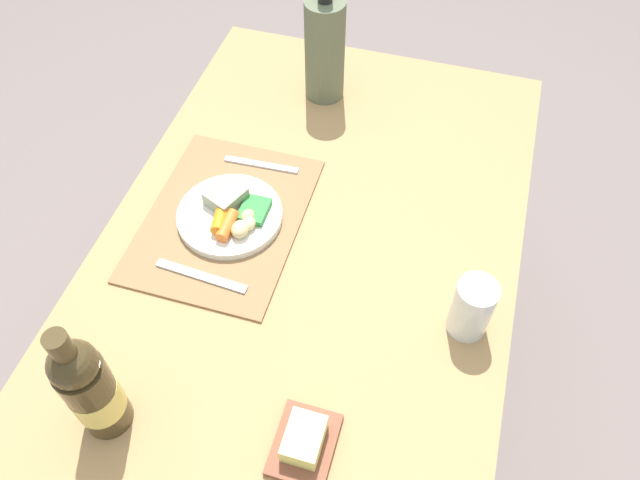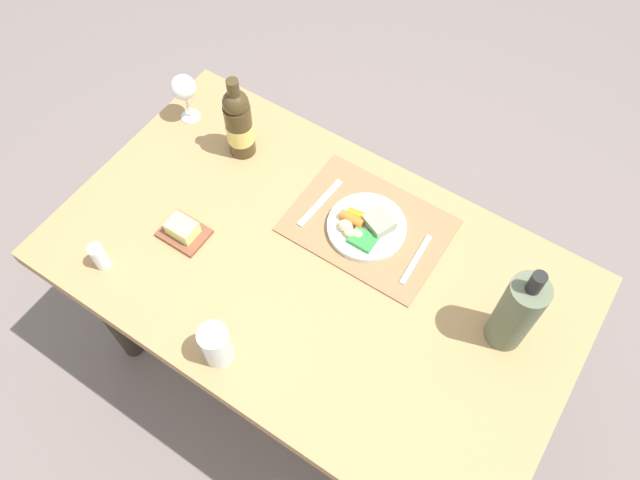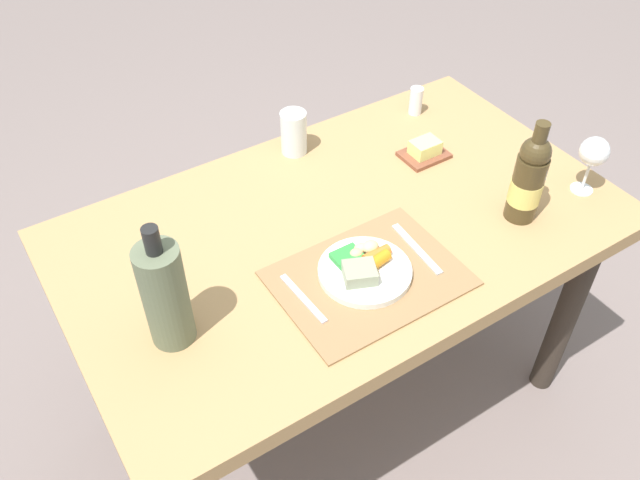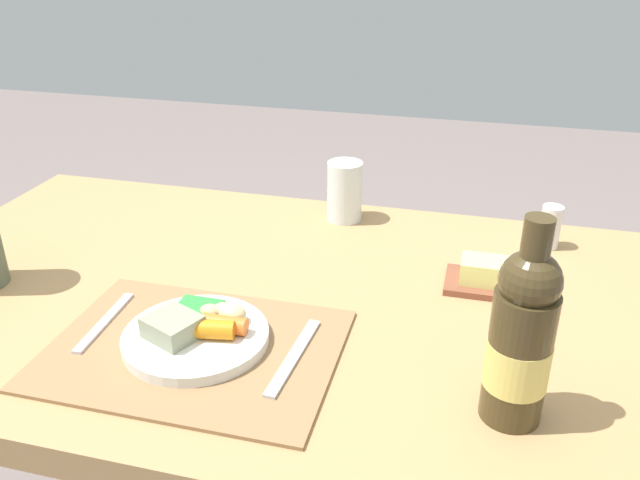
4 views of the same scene
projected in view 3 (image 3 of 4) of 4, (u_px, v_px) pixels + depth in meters
name	position (u px, v px, depth m)	size (l,w,h in m)	color
ground_plane	(338.00, 394.00, 2.25)	(8.00, 8.00, 0.00)	slate
dining_table	(343.00, 252.00, 1.78)	(1.43, 0.85, 0.78)	#AB8253
placemat	(369.00, 278.00, 1.57)	(0.43, 0.32, 0.01)	olive
dinner_plate	(364.00, 268.00, 1.57)	(0.22, 0.22, 0.05)	white
fork	(303.00, 298.00, 1.52)	(0.02, 0.17, 0.01)	silver
knife	(417.00, 249.00, 1.63)	(0.02, 0.19, 0.01)	silver
wine_glass	(594.00, 153.00, 1.72)	(0.08, 0.08, 0.17)	white
wine_bottle	(528.00, 179.00, 1.65)	(0.08, 0.08, 0.28)	#42341C
salt_shaker	(416.00, 101.00, 2.05)	(0.04, 0.04, 0.09)	white
cooler_bottle	(165.00, 295.00, 1.36)	(0.10, 0.10, 0.32)	#5D664D
water_tumbler	(294.00, 135.00, 1.90)	(0.08, 0.08, 0.13)	silver
butter_dish	(425.00, 151.00, 1.90)	(0.13, 0.10, 0.05)	brown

